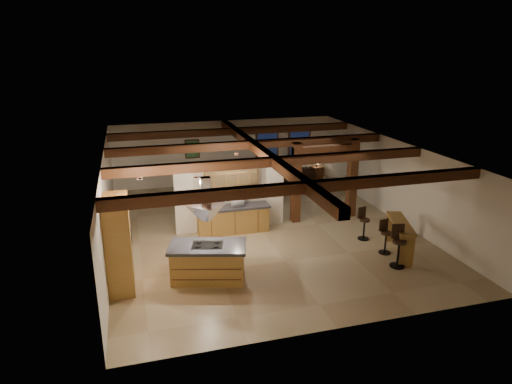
{
  "coord_description": "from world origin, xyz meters",
  "views": [
    {
      "loc": [
        -4.18,
        -14.03,
        6.11
      ],
      "look_at": [
        -0.08,
        0.5,
        1.24
      ],
      "focal_mm": 32.0,
      "sensor_mm": 36.0,
      "label": 1
    }
  ],
  "objects_px": {
    "kitchen_island": "(208,262)",
    "dining_table": "(251,192)",
    "bar_counter": "(400,232)",
    "sofa": "(290,174)"
  },
  "relations": [
    {
      "from": "kitchen_island",
      "to": "dining_table",
      "type": "relative_size",
      "value": 1.18
    },
    {
      "from": "kitchen_island",
      "to": "bar_counter",
      "type": "height_order",
      "value": "kitchen_island"
    },
    {
      "from": "kitchen_island",
      "to": "bar_counter",
      "type": "relative_size",
      "value": 1.16
    },
    {
      "from": "kitchen_island",
      "to": "sofa",
      "type": "xyz_separation_m",
      "value": [
        5.38,
        8.4,
        -0.18
      ]
    },
    {
      "from": "sofa",
      "to": "bar_counter",
      "type": "relative_size",
      "value": 1.17
    },
    {
      "from": "dining_table",
      "to": "sofa",
      "type": "relative_size",
      "value": 0.84
    },
    {
      "from": "dining_table",
      "to": "sofa",
      "type": "height_order",
      "value": "dining_table"
    },
    {
      "from": "bar_counter",
      "to": "dining_table",
      "type": "bearing_deg",
      "value": 116.77
    },
    {
      "from": "kitchen_island",
      "to": "sofa",
      "type": "height_order",
      "value": "kitchen_island"
    },
    {
      "from": "kitchen_island",
      "to": "dining_table",
      "type": "height_order",
      "value": "kitchen_island"
    }
  ]
}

